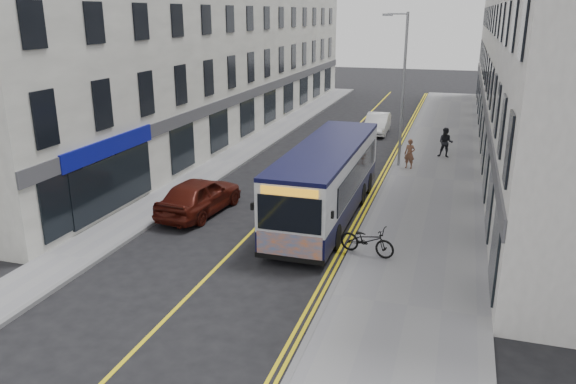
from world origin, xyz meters
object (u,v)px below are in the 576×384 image
Objects in this scene: pedestrian_far at (446,143)px; car_white at (377,124)px; pedestrian_near at (410,154)px; bicycle at (367,240)px; streetlamp at (402,85)px; car_maroon at (199,196)px; city_bus at (327,178)px.

pedestrian_far is 7.62m from car_white.
pedestrian_near is at bearing -113.30° from pedestrian_far.
car_white is (-2.76, 20.60, 0.06)m from bicycle.
streetlamp is 12.52m from car_maroon.
streetlamp is 0.77× the size of city_bus.
city_bus reaches higher than pedestrian_near.
pedestrian_far is at bearing 6.37° from bicycle.
car_maroon is (-6.95, -9.77, -3.60)m from streetlamp.
city_bus is 5.30m from car_maroon.
pedestrian_far is at bearing 47.32° from streetlamp.
pedestrian_near is 3.45m from pedestrian_far.
pedestrian_near reaches higher than bicycle.
bicycle is 1.16× the size of pedestrian_far.
car_maroon is at bearing -105.53° from car_white.
pedestrian_near is at bearing 73.00° from city_bus.
bicycle is (0.39, -12.08, -3.75)m from streetlamp.
city_bus is 2.48× the size of car_white.
streetlamp reaches higher than pedestrian_near.
pedestrian_near is at bearing -123.50° from car_maroon.
city_bus is (-1.85, -8.63, -2.74)m from streetlamp.
pedestrian_far is at bearing -121.40° from car_maroon.
streetlamp is 9.59m from car_white.
bicycle is 7.70m from car_maroon.
car_white is (-2.37, 8.52, -3.70)m from streetlamp.
pedestrian_near is 9.45m from car_white.
city_bus is 11.98m from pedestrian_far.
streetlamp is 12.65m from bicycle.
car_maroon is at bearing -167.41° from city_bus.
bicycle is at bearing 168.21° from car_maroon.
bicycle is at bearing -88.15° from streetlamp.
streetlamp is at bearing 15.91° from bicycle.
bicycle is (2.24, -3.45, -1.01)m from city_bus.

